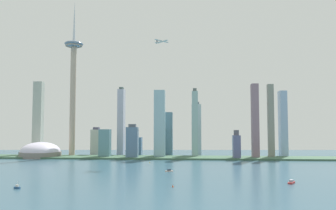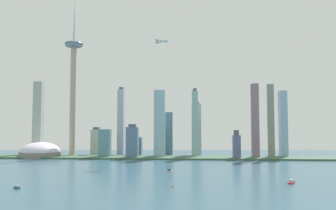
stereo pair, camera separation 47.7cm
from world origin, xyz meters
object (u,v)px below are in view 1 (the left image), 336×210
(skyscraper_1, at_px, (160,124))
(boat_3, at_px, (17,187))
(skyscraper_4, at_px, (196,130))
(stadium_dome, at_px, (40,152))
(skyscraper_3, at_px, (255,121))
(skyscraper_2, at_px, (195,124))
(skyscraper_11, at_px, (137,147))
(skyscraper_12, at_px, (38,118))
(skyscraper_6, at_px, (236,146))
(skyscraper_7, at_px, (121,122))
(skyscraper_13, at_px, (168,134))
(channel_buoy_0, at_px, (150,162))
(airplane, at_px, (162,41))
(boat_4, at_px, (169,171))
(skyscraper_5, at_px, (271,121))
(skyscraper_9, at_px, (105,144))
(skyscraper_10, at_px, (96,142))
(skyscraper_8, at_px, (132,142))
(skyscraper_0, at_px, (283,124))
(observation_tower, at_px, (73,76))
(channel_buoy_1, at_px, (173,186))
(boat_5, at_px, (291,182))

(skyscraper_1, bearing_deg, boat_3, -107.17)
(skyscraper_4, relative_size, boat_3, 15.36)
(stadium_dome, relative_size, skyscraper_3, 0.56)
(skyscraper_2, relative_size, skyscraper_11, 3.52)
(skyscraper_1, bearing_deg, skyscraper_12, 170.28)
(skyscraper_6, distance_m, skyscraper_11, 229.11)
(skyscraper_11, bearing_deg, skyscraper_12, 176.87)
(skyscraper_3, xyz_separation_m, skyscraper_12, (-507.18, 57.72, 8.80))
(skyscraper_7, bearing_deg, stadium_dome, -160.35)
(skyscraper_13, distance_m, channel_buoy_0, 168.19)
(airplane, bearing_deg, boat_4, -39.86)
(skyscraper_5, bearing_deg, skyscraper_3, -156.88)
(boat_3, bearing_deg, skyscraper_11, -80.25)
(skyscraper_9, distance_m, channel_buoy_0, 153.05)
(skyscraper_4, xyz_separation_m, skyscraper_10, (-239.02, -3.48, -29.77))
(stadium_dome, distance_m, channel_buoy_0, 277.07)
(skyscraper_2, relative_size, boat_3, 18.74)
(skyscraper_8, relative_size, skyscraper_9, 1.18)
(boat_4, bearing_deg, airplane, -102.71)
(skyscraper_6, distance_m, skyscraper_8, 219.85)
(skyscraper_4, bearing_deg, skyscraper_0, -6.93)
(skyscraper_1, relative_size, skyscraper_6, 2.44)
(skyscraper_4, relative_size, skyscraper_11, 2.89)
(skyscraper_2, xyz_separation_m, channel_buoy_0, (-86.08, -126.06, -73.87))
(skyscraper_3, xyz_separation_m, skyscraper_11, (-262.80, 44.36, -58.18))
(skyscraper_5, relative_size, skyscraper_11, 3.68)
(skyscraper_11, height_order, channel_buoy_0, skyscraper_11)
(skyscraper_7, bearing_deg, skyscraper_13, -1.25)
(observation_tower, relative_size, skyscraper_0, 2.46)
(skyscraper_5, height_order, skyscraper_11, skyscraper_5)
(skyscraper_13, height_order, channel_buoy_0, skyscraper_13)
(skyscraper_12, bearing_deg, skyscraper_10, 1.04)
(skyscraper_8, height_order, boat_3, skyscraper_8)
(skyscraper_0, bearing_deg, skyscraper_11, 179.29)
(skyscraper_8, relative_size, skyscraper_11, 1.68)
(channel_buoy_1, bearing_deg, skyscraper_4, 85.64)
(airplane, bearing_deg, skyscraper_5, 58.75)
(skyscraper_7, xyz_separation_m, skyscraper_10, (-60.39, 1.06, -47.69))
(skyscraper_8, bearing_deg, airplane, -30.40)
(skyscraper_6, height_order, skyscraper_11, skyscraper_6)
(boat_5, bearing_deg, skyscraper_6, -145.80)
(channel_buoy_1, bearing_deg, stadium_dome, 131.67)
(skyscraper_4, height_order, skyscraper_12, skyscraper_12)
(skyscraper_1, xyz_separation_m, skyscraper_13, (14.57, 50.66, -23.20))
(stadium_dome, xyz_separation_m, channel_buoy_1, (315.68, -354.64, -9.46))
(skyscraper_4, height_order, skyscraper_10, skyscraper_4)
(observation_tower, height_order, skyscraper_11, observation_tower)
(skyscraper_11, bearing_deg, skyscraper_5, -5.46)
(skyscraper_7, distance_m, skyscraper_13, 115.39)
(boat_4, height_order, channel_buoy_0, boat_4)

